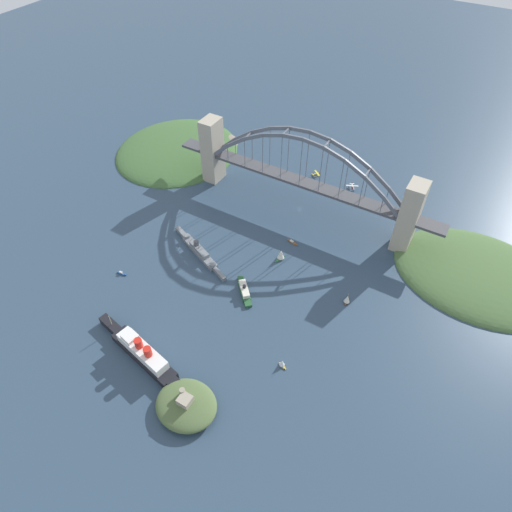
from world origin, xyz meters
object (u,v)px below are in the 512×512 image
harbor_arch_bridge (302,179)px  fort_island_mid_harbor (186,405)px  small_boat_0 (281,254)px  small_boat_3 (122,273)px  seaplane_taxiing_near_bridge (352,186)px  small_boat_2 (292,242)px  small_boat_4 (347,299)px  small_boat_1 (282,363)px  ocean_liner (144,354)px  harbor_ferry_steamer (244,290)px  naval_cruiser (199,251)px  seaplane_second_in_formation (316,174)px

harbor_arch_bridge → fort_island_mid_harbor: (-26.32, 209.99, -28.60)m
small_boat_0 → small_boat_3: bearing=38.1°
seaplane_taxiing_near_bridge → small_boat_2: 99.03m
small_boat_4 → small_boat_1: bearing=77.0°
small_boat_2 → seaplane_taxiing_near_bridge: bearing=-98.8°
ocean_liner → small_boat_3: (67.46, -50.44, -5.26)m
seaplane_taxiing_near_bridge → small_boat_4: bearing=110.4°
fort_island_mid_harbor → small_boat_1: (-37.03, -56.67, -1.45)m
harbor_ferry_steamer → small_boat_4: size_ratio=2.89×
naval_cruiser → small_boat_3: (40.22, 50.72, -1.98)m
harbor_arch_bridge → naval_cruiser: harbor_arch_bridge is taller
seaplane_taxiing_near_bridge → small_boat_4: size_ratio=1.31×
ocean_liner → naval_cruiser: size_ratio=1.34×
fort_island_mid_harbor → small_boat_2: 166.59m
harbor_arch_bridge → small_boat_3: size_ratio=28.84×
small_boat_1 → small_boat_3: (150.04, -7.65, -2.40)m
seaplane_taxiing_near_bridge → small_boat_1: 210.00m
small_boat_2 → small_boat_4: bearing=150.4°
small_boat_1 → seaplane_taxiing_near_bridge: bearing=-80.8°
harbor_arch_bridge → naval_cruiser: size_ratio=3.58×
small_boat_2 → small_boat_4: size_ratio=1.24×
ocean_liner → small_boat_3: size_ratio=10.76×
ocean_liner → small_boat_0: bearing=-104.8°
seaplane_second_in_formation → small_boat_2: seaplane_second_in_formation is taller
harbor_arch_bridge → harbor_ferry_steamer: (-8.34, 111.92, -30.84)m
harbor_arch_bridge → small_boat_0: harbor_arch_bridge is taller
fort_island_mid_harbor → harbor_ferry_steamer: bearing=-79.6°
small_boat_0 → small_boat_4: small_boat_0 is taller
harbor_arch_bridge → seaplane_second_in_formation: harbor_arch_bridge is taller
seaplane_taxiing_near_bridge → small_boat_4: 143.99m
fort_island_mid_harbor → naval_cruiser: bearing=-57.7°
harbor_arch_bridge → small_boat_0: 73.14m
fort_island_mid_harbor → small_boat_3: bearing=-29.6°
small_boat_1 → small_boat_0: bearing=-61.2°
fort_island_mid_harbor → seaplane_second_in_formation: (35.27, -264.95, -2.73)m
harbor_arch_bridge → small_boat_1: bearing=112.5°
small_boat_1 → small_boat_4: (-16.77, -72.37, 0.87)m
harbor_arch_bridge → naval_cruiser: bearing=63.9°
naval_cruiser → small_boat_3: bearing=51.6°
naval_cruiser → small_boat_0: 68.34m
fort_island_mid_harbor → seaplane_second_in_formation: fort_island_mid_harbor is taller
harbor_ferry_steamer → harbor_arch_bridge: bearing=-85.7°
seaplane_second_in_formation → small_boat_1: 220.48m
seaplane_second_in_formation → small_boat_4: 162.51m
harbor_ferry_steamer → seaplane_second_in_formation: 167.77m
seaplane_second_in_formation → small_boat_0: (-24.23, 120.74, 3.26)m
harbor_arch_bridge → small_boat_4: size_ratio=28.76×
small_boat_0 → small_boat_1: size_ratio=1.65×
naval_cruiser → seaplane_taxiing_near_bridge: size_ratio=6.14×
ocean_liner → small_boat_0: 134.82m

